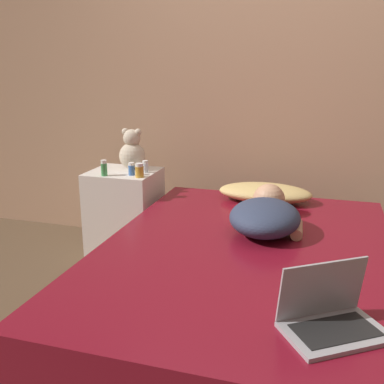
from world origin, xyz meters
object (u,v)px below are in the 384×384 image
object	(u,v)px
person_lying	(266,214)
laptop	(330,315)
bottle_green	(104,168)
bottle_clear	(145,167)
bottle_amber	(139,170)
pillow	(265,193)
bottle_blue	(132,169)
teddy_bear	(132,151)

from	to	relation	value
person_lying	laptop	size ratio (longest dim) A/B	1.64
bottle_green	bottle_clear	xyz separation A→B (m)	(0.22, 0.16, -0.01)
bottle_amber	bottle_clear	xyz separation A→B (m)	(-0.01, 0.13, -0.00)
pillow	bottle_blue	world-z (taller)	bottle_blue
bottle_green	bottle_clear	size ratio (longest dim) A/B	1.27
laptop	pillow	bearing A→B (deg)	71.73
bottle_amber	teddy_bear	bearing A→B (deg)	123.60
laptop	bottle_blue	size ratio (longest dim) A/B	4.64
bottle_amber	bottle_blue	size ratio (longest dim) A/B	1.10
bottle_blue	bottle_clear	size ratio (longest dim) A/B	1.01
person_lying	bottle_amber	bearing A→B (deg)	154.76
person_lying	pillow	bearing A→B (deg)	95.03
bottle_blue	bottle_amber	bearing A→B (deg)	-28.53
bottle_amber	bottle_clear	world-z (taller)	bottle_amber
laptop	teddy_bear	size ratio (longest dim) A/B	1.37
teddy_bear	bottle_amber	world-z (taller)	teddy_bear
person_lying	bottle_blue	bearing A→B (deg)	154.21
person_lying	bottle_blue	distance (m)	1.02
teddy_bear	bottle_green	xyz separation A→B (m)	(-0.09, -0.24, -0.07)
pillow	laptop	world-z (taller)	laptop
pillow	person_lying	xyz separation A→B (m)	(0.08, -0.52, 0.03)
bottle_green	bottle_blue	distance (m)	0.18
person_lying	bottle_amber	distance (m)	0.93
pillow	person_lying	world-z (taller)	person_lying
pillow	teddy_bear	size ratio (longest dim) A/B	2.10
bottle_amber	bottle_blue	distance (m)	0.08
teddy_bear	person_lying	bearing A→B (deg)	-29.11
pillow	bottle_amber	size ratio (longest dim) A/B	6.47
person_lying	teddy_bear	bearing A→B (deg)	147.45
bottle_green	bottle_blue	xyz separation A→B (m)	(0.16, 0.07, -0.01)
bottle_clear	teddy_bear	bearing A→B (deg)	147.31
pillow	bottle_green	bearing A→B (deg)	-168.87
person_lying	bottle_green	world-z (taller)	bottle_green
pillow	bottle_blue	distance (m)	0.88
person_lying	laptop	xyz separation A→B (m)	(0.33, -0.87, -0.04)
pillow	bottle_clear	size ratio (longest dim) A/B	7.18
laptop	bottle_blue	bearing A→B (deg)	100.64
laptop	bottle_amber	xyz separation A→B (m)	(-1.19, 1.22, 0.14)
person_lying	bottle_clear	size ratio (longest dim) A/B	7.69
laptop	bottle_green	distance (m)	1.86
person_lying	bottle_clear	xyz separation A→B (m)	(-0.88, 0.48, 0.10)
teddy_bear	bottle_green	world-z (taller)	teddy_bear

